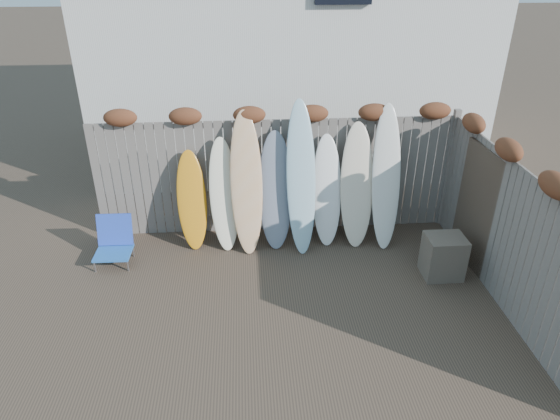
{
  "coord_description": "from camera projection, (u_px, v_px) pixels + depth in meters",
  "views": [
    {
      "loc": [
        -0.48,
        -5.29,
        4.46
      ],
      "look_at": [
        0.0,
        1.2,
        1.0
      ],
      "focal_mm": 32.0,
      "sensor_mm": 36.0,
      "label": 1
    }
  ],
  "objects": [
    {
      "name": "surfboard_4",
      "position": [
        301.0,
        178.0,
        7.92
      ],
      "size": [
        0.49,
        0.84,
        2.38
      ],
      "primitive_type": "ellipsoid",
      "rotation": [
        -0.31,
        0.0,
        0.02
      ],
      "color": "#9EC7D8",
      "rests_on": "ground"
    },
    {
      "name": "surfboard_5",
      "position": [
        327.0,
        191.0,
        8.2
      ],
      "size": [
        0.49,
        0.65,
        1.79
      ],
      "primitive_type": "ellipsoid",
      "rotation": [
        -0.31,
        0.0,
        -0.01
      ],
      "color": "white",
      "rests_on": "ground"
    },
    {
      "name": "wooden_crate",
      "position": [
        443.0,
        256.0,
        7.49
      ],
      "size": [
        0.57,
        0.48,
        0.66
      ],
      "primitive_type": "cube",
      "rotation": [
        0.0,
        0.0,
        0.0
      ],
      "color": "#6C5F51",
      "rests_on": "ground"
    },
    {
      "name": "house",
      "position": [
        285.0,
        10.0,
        11.04
      ],
      "size": [
        8.5,
        5.5,
        6.33
      ],
      "color": "silver",
      "rests_on": "ground"
    },
    {
      "name": "beach_chair",
      "position": [
        114.0,
        241.0,
        7.85
      ],
      "size": [
        0.56,
        0.59,
        0.73
      ],
      "color": "blue",
      "rests_on": "ground"
    },
    {
      "name": "right_fence",
      "position": [
        508.0,
        226.0,
        6.67
      ],
      "size": [
        0.28,
        4.4,
        2.24
      ],
      "color": "slate",
      "rests_on": "ground"
    },
    {
      "name": "surfboard_0",
      "position": [
        192.0,
        200.0,
        8.1
      ],
      "size": [
        0.52,
        0.62,
        1.59
      ],
      "primitive_type": "ellipsoid",
      "rotation": [
        -0.31,
        0.0,
        0.1
      ],
      "color": "orange",
      "rests_on": "ground"
    },
    {
      "name": "back_fence",
      "position": [
        278.0,
        167.0,
        8.34
      ],
      "size": [
        6.05,
        0.28,
        2.24
      ],
      "color": "slate",
      "rests_on": "ground"
    },
    {
      "name": "ground",
      "position": [
        286.0,
        316.0,
        6.79
      ],
      "size": [
        80.0,
        80.0,
        0.0
      ],
      "primitive_type": "plane",
      "color": "#493A2D"
    },
    {
      "name": "surfboard_3",
      "position": [
        276.0,
        191.0,
        8.09
      ],
      "size": [
        0.57,
        0.69,
        1.87
      ],
      "primitive_type": "ellipsoid",
      "rotation": [
        -0.31,
        0.0,
        -0.04
      ],
      "color": "gray",
      "rests_on": "ground"
    },
    {
      "name": "surfboard_2",
      "position": [
        246.0,
        183.0,
        7.93
      ],
      "size": [
        0.53,
        0.8,
        2.22
      ],
      "primitive_type": "ellipsoid",
      "rotation": [
        -0.31,
        0.0,
        0.03
      ],
      "color": "#FAAF7B",
      "rests_on": "ground"
    },
    {
      "name": "surfboard_6",
      "position": [
        357.0,
        186.0,
        8.14
      ],
      "size": [
        0.58,
        0.74,
        1.99
      ],
      "primitive_type": "ellipsoid",
      "rotation": [
        -0.31,
        0.0,
        -0.06
      ],
      "color": "beige",
      "rests_on": "ground"
    },
    {
      "name": "lattice_panel",
      "position": [
        480.0,
        211.0,
        7.45
      ],
      "size": [
        0.13,
        1.26,
        1.9
      ],
      "primitive_type": "cube",
      "rotation": [
        0.0,
        0.0,
        0.06
      ],
      "color": "brown",
      "rests_on": "ground"
    },
    {
      "name": "surfboard_1",
      "position": [
        224.0,
        195.0,
        8.06
      ],
      "size": [
        0.52,
        0.69,
        1.79
      ],
      "primitive_type": "ellipsoid",
      "rotation": [
        -0.31,
        0.0,
        0.1
      ],
      "color": "white",
      "rests_on": "ground"
    },
    {
      "name": "surfboard_7",
      "position": [
        386.0,
        178.0,
        8.06
      ],
      "size": [
        0.51,
        0.83,
        2.28
      ],
      "primitive_type": "ellipsoid",
      "rotation": [
        -0.31,
        0.0,
        -0.07
      ],
      "color": "white",
      "rests_on": "ground"
    }
  ]
}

